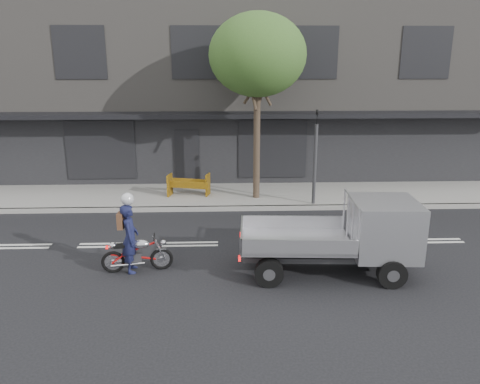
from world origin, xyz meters
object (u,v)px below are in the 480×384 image
motorcycle (137,253)px  construction_barrier (188,186)px  rider (130,238)px  traffic_light_pole (315,163)px  flatbed_ute (368,231)px  street_tree (258,55)px

motorcycle → construction_barrier: size_ratio=1.15×
rider → construction_barrier: size_ratio=1.14×
motorcycle → rider: rider is taller
traffic_light_pole → construction_barrier: traffic_light_pole is taller
rider → flatbed_ute: size_ratio=0.40×
motorcycle → flatbed_ute: size_ratio=0.41×
rider → construction_barrier: (1.01, 6.03, -0.29)m
rider → construction_barrier: rider is taller
rider → traffic_light_pole: bearing=-54.8°
flatbed_ute → traffic_light_pole: bearing=96.4°
traffic_light_pole → rider: bearing=-137.7°
flatbed_ute → street_tree: bearing=113.5°
motorcycle → construction_barrier: construction_barrier is taller
motorcycle → flatbed_ute: 5.74m
construction_barrier → rider: bearing=-99.5°
street_tree → traffic_light_pole: (2.00, -0.85, -3.63)m
street_tree → flatbed_ute: 7.83m
construction_barrier → flatbed_ute: bearing=-52.8°
rider → construction_barrier: 6.13m
motorcycle → construction_barrier: bearing=74.8°
traffic_light_pole → flatbed_ute: bearing=-86.9°
flatbed_ute → construction_barrier: flatbed_ute is taller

